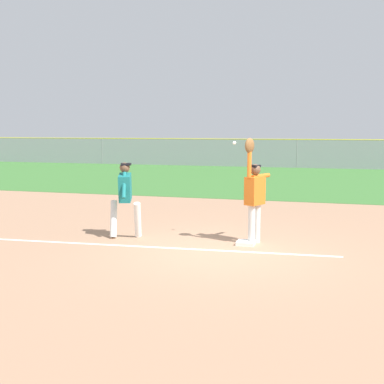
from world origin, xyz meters
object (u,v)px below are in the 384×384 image
Objects in this scene: runner at (125,194)px; parked_car_silver at (190,154)px; first_base at (246,243)px; baseball at (234,143)px; parked_car_white at (258,155)px; fielder at (254,192)px; parked_car_blue at (321,156)px.

parked_car_silver is at bearing 84.71° from runner.
first_base is 5.14× the size of baseball.
parked_car_white is at bearing 73.37° from runner.
baseball is at bearing 131.43° from first_base.
parked_car_white is at bearing 97.58° from first_base.
fielder reaches higher than runner.
first_base is 0.22× the size of runner.
parked_car_white is (-2.87, 23.80, -1.49)m from baseball.
first_base is 0.08× the size of parked_car_blue.
parked_car_white is 4.30m from parked_car_blue.
parked_car_silver is 1.01× the size of parked_car_white.
first_base is 0.08× the size of parked_car_white.
parked_car_white and parked_car_blue have the same top height.
fielder is 1.33× the size of runner.
parked_car_white is at bearing -2.30° from parked_car_silver.
parked_car_silver is (-8.17, 23.68, -0.45)m from fielder.
baseball is 0.02× the size of parked_car_white.
first_base is 0.17× the size of fielder.
baseball is at bearing -78.39° from parked_car_silver.
parked_car_white is at bearing 96.87° from baseball.
baseball reaches higher than runner.
parked_car_white is (-3.22, 24.20, 0.63)m from first_base.
parked_car_silver and parked_car_blue have the same top height.
runner is 2.71m from baseball.
parked_car_silver is at bearing -171.39° from parked_car_white.
baseball is 24.72m from parked_car_silver.
first_base is at bearing -96.79° from parked_car_blue.
parked_car_silver and parked_car_white have the same top height.
baseball is 23.63m from parked_car_blue.
first_base is at bearing -48.57° from baseball.
baseball is (2.40, 0.47, 1.17)m from runner.
runner is 0.38× the size of parked_car_white.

